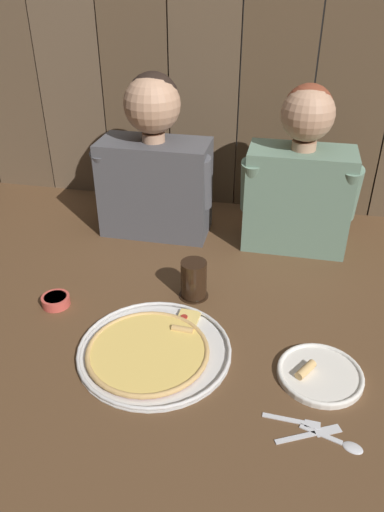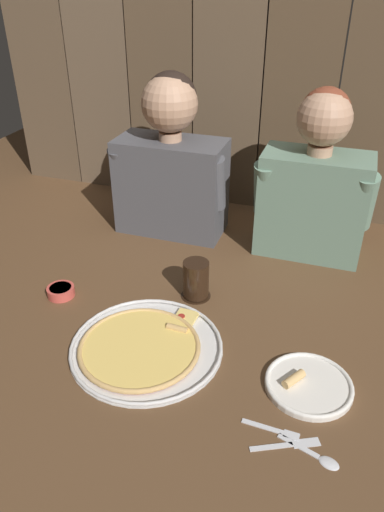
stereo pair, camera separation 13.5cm
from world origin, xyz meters
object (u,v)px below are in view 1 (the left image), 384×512
(drinking_glass, at_px, (194,280))
(diner_right, at_px, (300,177))
(dinner_plate, at_px, (320,374))
(diner_left, at_px, (155,163))
(dipping_bowl, at_px, (56,300))
(pizza_tray, at_px, (152,350))

(drinking_glass, height_order, diner_right, diner_right)
(dinner_plate, xyz_separation_m, drinking_glass, (-0.38, 0.27, 0.05))
(drinking_glass, distance_m, diner_left, 0.50)
(dipping_bowl, height_order, diner_left, diner_left)
(drinking_glass, bearing_deg, pizza_tray, -101.62)
(dinner_plate, relative_size, drinking_glass, 1.76)
(pizza_tray, height_order, dinner_plate, dinner_plate)
(pizza_tray, bearing_deg, diner_left, 104.23)
(dipping_bowl, distance_m, diner_left, 0.61)
(dinner_plate, distance_m, drinking_glass, 0.47)
(diner_right, bearing_deg, dipping_bowl, -142.68)
(diner_left, distance_m, diner_right, 0.51)
(drinking_glass, relative_size, diner_right, 0.22)
(diner_left, bearing_deg, diner_right, -0.11)
(pizza_tray, distance_m, dipping_bowl, 0.37)
(diner_left, relative_size, diner_right, 1.03)
(diner_left, bearing_deg, dinner_plate, -47.65)
(pizza_tray, height_order, diner_left, diner_left)
(diner_right, bearing_deg, drinking_glass, -126.33)
(pizza_tray, xyz_separation_m, diner_right, (0.34, 0.66, 0.25))
(dinner_plate, distance_m, diner_right, 0.71)
(dinner_plate, height_order, drinking_glass, drinking_glass)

